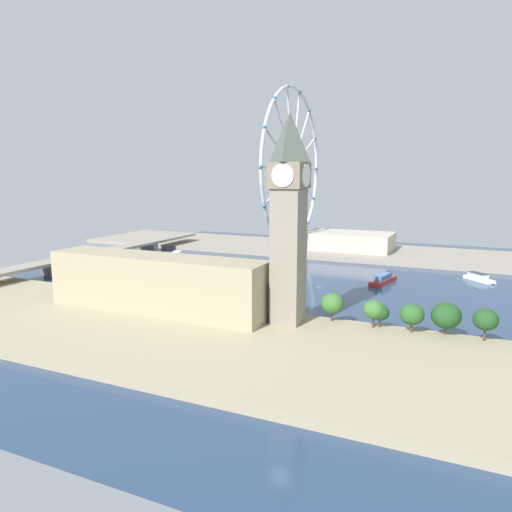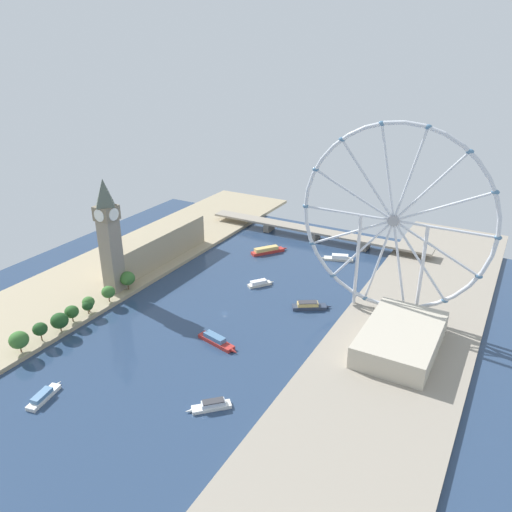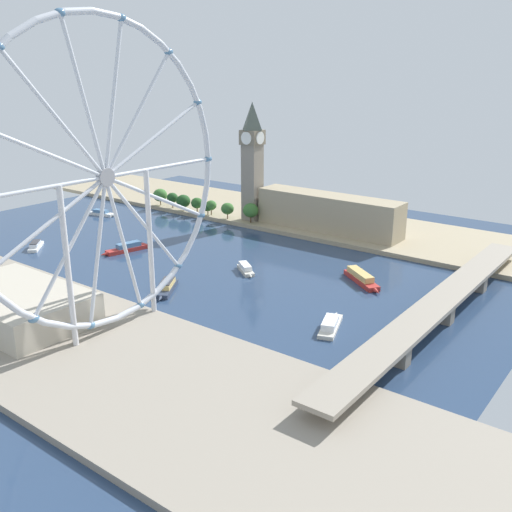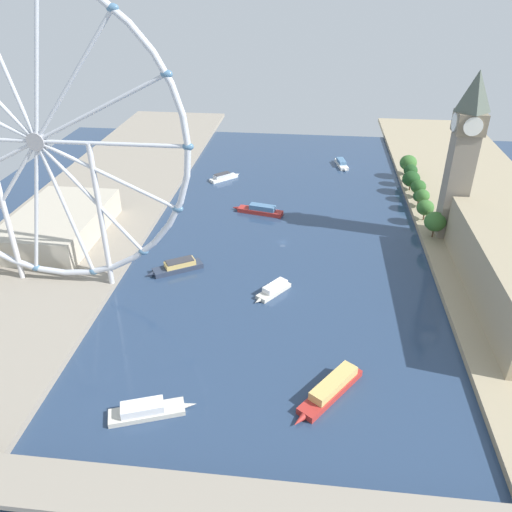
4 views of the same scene
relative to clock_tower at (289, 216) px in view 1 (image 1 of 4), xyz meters
The scene contains 15 objects.
ground_plane 103.95m from the clock_tower, ahead, with size 412.92×412.92×0.00m, color navy.
riverbank_left 58.12m from the clock_tower, 155.02° to the left, with size 90.00×520.00×3.00m, color tan.
riverbank_right 217.84m from the clock_tower, ahead, with size 90.00×520.00×3.00m, color gray.
clock_tower is the anchor object (origin of this frame).
parliament_block 70.86m from the clock_tower, 97.38° to the left, with size 22.00×108.67×25.96m, color tan.
tree_row_embankment 60.95m from the clock_tower, 78.91° to the right, with size 14.12×108.79×14.77m.
ferris_wheel 204.24m from the clock_tower, 20.08° to the left, with size 132.36×3.20×133.09m.
riverside_hall 218.49m from the clock_tower, ahead, with size 44.17×71.65×14.27m, color #BCB29E.
river_bridge 205.82m from the clock_tower, 63.28° to the left, with size 224.92×15.76×10.15m.
tour_boat_0 121.87m from the clock_tower, 35.49° to the left, with size 16.32×20.26×4.70m.
tour_boat_1 164.86m from the clock_tower, 28.29° to the right, with size 20.47×20.14×4.97m.
tour_boat_2 150.86m from the clock_tower, 62.63° to the left, with size 25.37×32.45×5.89m.
tour_boat_3 157.20m from the clock_tower, 19.63° to the left, with size 27.32×19.42×5.62m.
tour_boat_4 118.86m from the clock_tower, 11.27° to the right, with size 32.96×12.47×5.71m.
tour_boat_5 199.04m from the clock_tower, 48.20° to the left, with size 29.90×15.41×5.08m.
Camera 1 is at (-278.27, -85.72, 66.15)m, focal length 33.85 mm.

